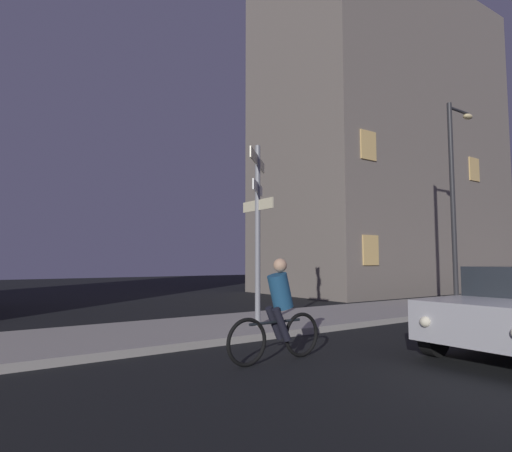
% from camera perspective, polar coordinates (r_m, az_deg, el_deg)
% --- Properties ---
extents(sidewalk_kerb, '(40.00, 3.17, 0.14)m').
position_cam_1_polar(sidewalk_kerb, '(10.77, 1.98, -12.68)').
color(sidewalk_kerb, '#9E9991').
rests_on(sidewalk_kerb, ground_plane).
extents(signpost, '(1.24, 1.24, 4.06)m').
position_cam_1_polar(signpost, '(9.65, 0.22, 1.26)').
color(signpost, gray).
rests_on(signpost, sidewalk_kerb).
extents(street_lamp, '(1.47, 0.28, 6.85)m').
position_cam_1_polar(street_lamp, '(16.11, 25.01, 4.85)').
color(street_lamp, '#2D2D30').
rests_on(street_lamp, sidewalk_kerb).
extents(cyclist, '(1.82, 0.33, 1.61)m').
position_cam_1_polar(cyclist, '(6.90, 2.95, -11.50)').
color(cyclist, black).
rests_on(cyclist, ground_plane).
extents(building_right_block, '(13.42, 7.10, 15.76)m').
position_cam_1_polar(building_right_block, '(24.81, 16.58, 10.24)').
color(building_right_block, slate).
rests_on(building_right_block, ground_plane).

